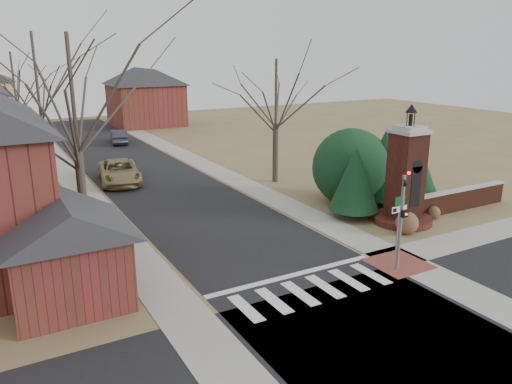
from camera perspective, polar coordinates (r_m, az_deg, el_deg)
ground at (r=19.67m, az=7.88°, el=-11.97°), size 120.00×120.00×0.00m
main_street at (r=38.41m, az=-12.18°, el=1.79°), size 8.00×70.00×0.01m
cross_street at (r=17.70m, az=13.92°, el=-15.71°), size 120.00×8.00×0.01m
crosswalk_zone at (r=20.23m, az=6.50°, el=-11.05°), size 8.00×2.20×0.02m
stop_bar at (r=21.34m, az=4.13°, el=-9.50°), size 8.00×0.35×0.02m
sidewalk_right_main at (r=40.17m, az=-5.09°, el=2.71°), size 2.00×60.00×0.02m
sidewalk_left at (r=37.29m, az=-19.81°, el=0.78°), size 2.00×60.00×0.02m
curb_apron at (r=23.26m, az=15.97°, el=-7.87°), size 2.40×2.40×0.02m
traffic_signal_pole at (r=21.74m, az=16.34°, el=-2.32°), size 0.28×0.41×4.50m
sign_post at (r=23.76m, az=16.02°, el=-2.36°), size 0.90×0.07×2.75m
brick_gate_monument at (r=28.06m, az=16.68°, el=0.83°), size 3.20×3.20×6.47m
brick_garden_wall at (r=31.76m, az=22.17°, el=-0.79°), size 7.50×0.50×1.30m
garage_left at (r=19.61m, az=-20.98°, el=-5.83°), size 4.80×4.80×4.29m
house_distant_right at (r=64.73m, az=-12.53°, el=10.69°), size 8.80×8.80×7.30m
evergreen_near at (r=28.24m, az=11.25°, el=1.57°), size 2.80×2.80×4.10m
evergreen_mid at (r=31.20m, az=14.50°, el=3.29°), size 3.40×3.40×4.70m
evergreen_far at (r=32.08m, az=18.24°, el=2.05°), size 2.40×2.40×3.30m
evergreen_mass at (r=31.20m, az=10.84°, el=3.14°), size 4.80×4.80×4.80m
bare_tree_0 at (r=23.08m, az=-20.34°, el=11.34°), size 8.05×8.05×11.15m
bare_tree_1 at (r=35.94m, az=-23.92°, el=12.83°), size 8.40×8.40×11.64m
bare_tree_2 at (r=48.88m, az=-26.02°, el=11.88°), size 7.35×7.35×10.19m
bare_tree_3 at (r=34.95m, az=2.31°, el=11.88°), size 7.00×7.00×9.70m
pickup_truck at (r=36.81m, az=-15.35°, el=2.25°), size 3.53×6.12×1.61m
distant_car at (r=52.62m, az=-15.39°, el=6.14°), size 2.23×4.51×1.42m
dry_shrub_left at (r=26.80m, az=16.86°, el=-3.42°), size 1.18×1.18×1.18m
dry_shrub_right at (r=29.74m, az=19.65°, el=-2.22°), size 0.73×0.73×0.73m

